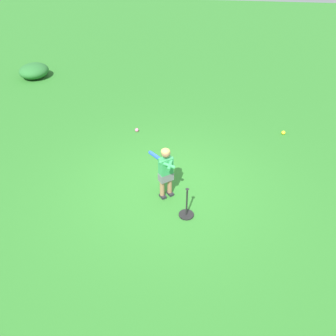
# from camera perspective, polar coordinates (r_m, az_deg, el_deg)

# --- Properties ---
(ground_plane) EXTENTS (40.00, 40.00, 0.00)m
(ground_plane) POSITION_cam_1_polar(r_m,az_deg,el_deg) (7.25, 0.09, -3.10)
(ground_plane) COLOR #2D7528
(child_batter) EXTENTS (0.55, 0.42, 1.08)m
(child_batter) POSITION_cam_1_polar(r_m,az_deg,el_deg) (6.66, -0.40, -0.08)
(child_batter) COLOR #232328
(child_batter) RESTS_ON ground
(play_ball_midfield) EXTENTS (0.10, 0.10, 0.10)m
(play_ball_midfield) POSITION_cam_1_polar(r_m,az_deg,el_deg) (9.47, 18.00, 5.41)
(play_ball_midfield) COLOR yellow
(play_ball_midfield) RESTS_ON ground
(play_ball_by_bucket) EXTENTS (0.09, 0.09, 0.09)m
(play_ball_by_bucket) POSITION_cam_1_polar(r_m,az_deg,el_deg) (9.17, -5.02, 6.09)
(play_ball_by_bucket) COLOR pink
(play_ball_by_bucket) RESTS_ON ground
(batting_tee) EXTENTS (0.28, 0.28, 0.62)m
(batting_tee) POSITION_cam_1_polar(r_m,az_deg,el_deg) (6.56, 2.97, -6.91)
(batting_tee) COLOR black
(batting_tee) RESTS_ON ground
(shrub_left_background) EXTENTS (0.95, 1.04, 0.47)m
(shrub_left_background) POSITION_cam_1_polar(r_m,az_deg,el_deg) (13.26, -20.69, 14.36)
(shrub_left_background) COLOR #286B2D
(shrub_left_background) RESTS_ON ground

